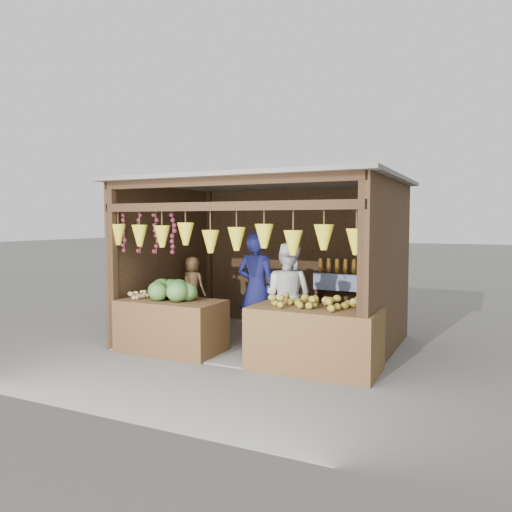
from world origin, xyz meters
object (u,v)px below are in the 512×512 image
(vendor_seated, at_px, (193,285))
(woman_standing, at_px, (288,296))
(counter_left, at_px, (171,326))
(man_standing, at_px, (257,289))
(counter_right, at_px, (314,339))

(vendor_seated, bearing_deg, woman_standing, 175.79)
(woman_standing, bearing_deg, counter_left, 37.66)
(counter_left, xyz_separation_m, vendor_seated, (-0.47, 1.32, 0.45))
(counter_left, relative_size, woman_standing, 0.94)
(man_standing, xyz_separation_m, vendor_seated, (-1.50, 0.45, -0.07))
(counter_left, relative_size, vendor_seated, 1.52)
(man_standing, relative_size, woman_standing, 1.10)
(man_standing, bearing_deg, counter_left, 41.61)
(counter_right, relative_size, vendor_seated, 1.65)
(counter_left, height_order, vendor_seated, vendor_seated)
(counter_left, xyz_separation_m, woman_standing, (1.54, 0.94, 0.44))
(counter_right, bearing_deg, counter_left, -179.11)
(man_standing, distance_m, woman_standing, 0.52)
(counter_right, bearing_deg, man_standing, 146.30)
(counter_right, height_order, woman_standing, woman_standing)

